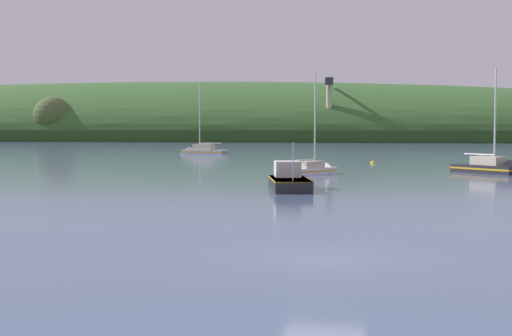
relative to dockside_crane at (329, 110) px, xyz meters
The scene contains 8 objects.
ground 187.69m from the dockside_crane, 83.15° to the right, with size 1400.00×1400.00×0.00m, color slate.
far_shoreline_hill 70.67m from the dockside_crane, 160.01° to the left, with size 603.99×118.75×40.49m.
dockside_crane is the anchor object (origin of this frame).
sailboat_near_mooring 149.14m from the dockside_crane, 83.56° to the right, with size 4.73×5.97×9.60m.
sailboat_far_left 108.88m from the dockside_crane, 93.24° to the right, with size 7.91×3.62×11.44m.
sailboat_outer_reach 147.41m from the dockside_crane, 77.48° to the right, with size 6.64×6.48×10.12m.
fishing_boat_moored 163.64m from the dockside_crane, 84.02° to the right, with size 3.91×6.85×3.89m.
mooring_buoy_midchannel 129.97m from the dockside_crane, 80.91° to the right, with size 0.56×0.56×0.64m.
Camera 1 is at (2.67, -20.79, 3.95)m, focal length 48.56 mm.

